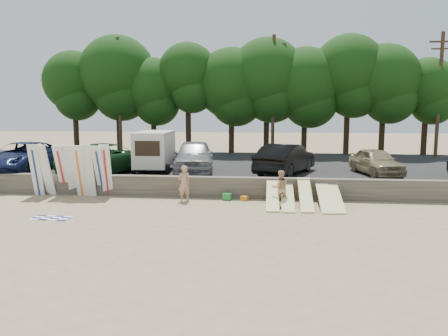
{
  "coord_description": "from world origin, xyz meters",
  "views": [
    {
      "loc": [
        1.81,
        -17.58,
        4.28
      ],
      "look_at": [
        -0.37,
        3.0,
        1.43
      ],
      "focal_mm": 35.0,
      "sensor_mm": 36.0,
      "label": 1
    }
  ],
  "objects_px": {
    "cooler": "(227,197)",
    "car_1": "(108,158)",
    "box_trailer": "(155,149)",
    "car_4": "(376,162)",
    "beachgoer_a": "(184,183)",
    "beachgoer_b": "(280,188)",
    "car_0": "(22,157)",
    "car_2": "(194,156)",
    "car_3": "(285,159)"
  },
  "relations": [
    {
      "from": "cooler",
      "to": "car_1",
      "type": "bearing_deg",
      "value": 166.26
    },
    {
      "from": "box_trailer",
      "to": "car_4",
      "type": "xyz_separation_m",
      "value": [
        12.25,
        -0.01,
        -0.56
      ]
    },
    {
      "from": "beachgoer_a",
      "to": "beachgoer_b",
      "type": "distance_m",
      "value": 4.44
    },
    {
      "from": "car_0",
      "to": "beachgoer_a",
      "type": "distance_m",
      "value": 10.71
    },
    {
      "from": "car_2",
      "to": "beachgoer_b",
      "type": "relative_size",
      "value": 3.35
    },
    {
      "from": "car_0",
      "to": "car_4",
      "type": "distance_m",
      "value": 19.72
    },
    {
      "from": "car_3",
      "to": "car_2",
      "type": "bearing_deg",
      "value": 19.28
    },
    {
      "from": "car_3",
      "to": "beachgoer_b",
      "type": "bearing_deg",
      "value": 108.28
    },
    {
      "from": "box_trailer",
      "to": "beachgoer_b",
      "type": "relative_size",
      "value": 2.33
    },
    {
      "from": "car_1",
      "to": "car_2",
      "type": "relative_size",
      "value": 1.14
    },
    {
      "from": "car_0",
      "to": "car_1",
      "type": "bearing_deg",
      "value": 0.09
    },
    {
      "from": "car_4",
      "to": "car_3",
      "type": "bearing_deg",
      "value": 171.33
    },
    {
      "from": "cooler",
      "to": "car_2",
      "type": "bearing_deg",
      "value": 130.67
    },
    {
      "from": "box_trailer",
      "to": "car_3",
      "type": "bearing_deg",
      "value": -5.16
    },
    {
      "from": "box_trailer",
      "to": "beachgoer_a",
      "type": "relative_size",
      "value": 2.21
    },
    {
      "from": "car_1",
      "to": "cooler",
      "type": "relative_size",
      "value": 15.73
    },
    {
      "from": "beachgoer_b",
      "to": "car_3",
      "type": "bearing_deg",
      "value": -105.14
    },
    {
      "from": "car_4",
      "to": "cooler",
      "type": "bearing_deg",
      "value": -163.86
    },
    {
      "from": "box_trailer",
      "to": "cooler",
      "type": "bearing_deg",
      "value": -45.13
    },
    {
      "from": "box_trailer",
      "to": "car_4",
      "type": "bearing_deg",
      "value": -2.69
    },
    {
      "from": "cooler",
      "to": "beachgoer_b",
      "type": "bearing_deg",
      "value": -8.24
    },
    {
      "from": "car_1",
      "to": "beachgoer_b",
      "type": "height_order",
      "value": "car_1"
    },
    {
      "from": "car_2",
      "to": "beachgoer_a",
      "type": "height_order",
      "value": "car_2"
    },
    {
      "from": "car_0",
      "to": "car_1",
      "type": "xyz_separation_m",
      "value": [
        4.96,
        0.12,
        0.0
      ]
    },
    {
      "from": "beachgoer_b",
      "to": "car_4",
      "type": "bearing_deg",
      "value": -146.63
    },
    {
      "from": "car_0",
      "to": "car_3",
      "type": "relative_size",
      "value": 1.19
    },
    {
      "from": "box_trailer",
      "to": "car_4",
      "type": "distance_m",
      "value": 12.26
    },
    {
      "from": "car_0",
      "to": "beachgoer_b",
      "type": "xyz_separation_m",
      "value": [
        14.45,
        -4.15,
        -0.75
      ]
    },
    {
      "from": "car_3",
      "to": "car_4",
      "type": "height_order",
      "value": "car_3"
    },
    {
      "from": "cooler",
      "to": "beachgoer_a",
      "type": "bearing_deg",
      "value": -156.61
    },
    {
      "from": "car_4",
      "to": "cooler",
      "type": "xyz_separation_m",
      "value": [
        -7.68,
        -4.17,
        -1.25
      ]
    },
    {
      "from": "car_0",
      "to": "car_1",
      "type": "height_order",
      "value": "car_1"
    },
    {
      "from": "beachgoer_a",
      "to": "car_1",
      "type": "bearing_deg",
      "value": -72.23
    },
    {
      "from": "car_1",
      "to": "car_0",
      "type": "bearing_deg",
      "value": 18.45
    },
    {
      "from": "car_1",
      "to": "car_2",
      "type": "height_order",
      "value": "car_2"
    },
    {
      "from": "car_0",
      "to": "cooler",
      "type": "xyz_separation_m",
      "value": [
        12.01,
        -3.26,
        -1.37
      ]
    },
    {
      "from": "car_4",
      "to": "beachgoer_b",
      "type": "xyz_separation_m",
      "value": [
        -5.25,
        -5.06,
        -0.63
      ]
    },
    {
      "from": "box_trailer",
      "to": "beachgoer_b",
      "type": "height_order",
      "value": "box_trailer"
    },
    {
      "from": "car_4",
      "to": "beachgoer_b",
      "type": "distance_m",
      "value": 7.32
    },
    {
      "from": "beachgoer_a",
      "to": "beachgoer_b",
      "type": "relative_size",
      "value": 1.06
    },
    {
      "from": "car_1",
      "to": "car_3",
      "type": "xyz_separation_m",
      "value": [
        9.87,
        0.48,
        -0.0
      ]
    },
    {
      "from": "car_0",
      "to": "car_1",
      "type": "relative_size",
      "value": 1.0
    },
    {
      "from": "car_2",
      "to": "beachgoer_b",
      "type": "height_order",
      "value": "car_2"
    },
    {
      "from": "car_0",
      "to": "cooler",
      "type": "distance_m",
      "value": 12.52
    },
    {
      "from": "beachgoer_a",
      "to": "cooler",
      "type": "xyz_separation_m",
      "value": [
        1.98,
        0.4,
        -0.67
      ]
    },
    {
      "from": "box_trailer",
      "to": "cooler",
      "type": "distance_m",
      "value": 6.45
    },
    {
      "from": "beachgoer_a",
      "to": "car_2",
      "type": "bearing_deg",
      "value": -121.56
    },
    {
      "from": "beachgoer_a",
      "to": "box_trailer",
      "type": "bearing_deg",
      "value": -96.1
    },
    {
      "from": "box_trailer",
      "to": "car_0",
      "type": "height_order",
      "value": "box_trailer"
    },
    {
      "from": "car_0",
      "to": "car_2",
      "type": "distance_m",
      "value": 9.76
    }
  ]
}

